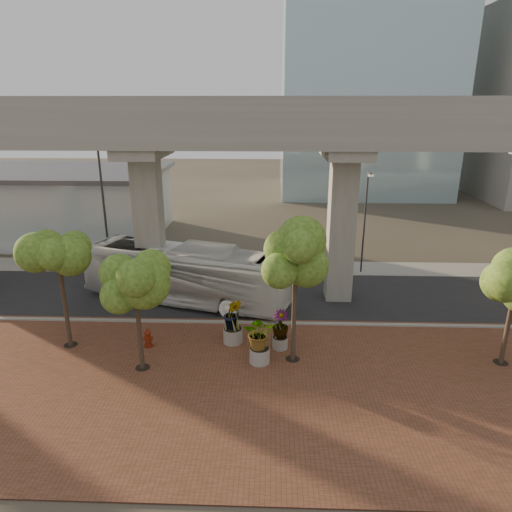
{
  "coord_description": "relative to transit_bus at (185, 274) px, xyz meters",
  "views": [
    {
      "loc": [
        1.7,
        -25.52,
        12.03
      ],
      "look_at": [
        0.76,
        0.5,
        3.3
      ],
      "focal_mm": 32.0,
      "sensor_mm": 36.0,
      "label": 1
    }
  ],
  "objects": [
    {
      "name": "streetlamp_west",
      "position": [
        -6.59,
        4.78,
        3.55
      ],
      "size": [
        0.46,
        1.34,
        9.26
      ],
      "color": "#29292E",
      "rests_on": "ground"
    },
    {
      "name": "brick_plaza",
      "position": [
        3.7,
        -9.08,
        -1.82
      ],
      "size": [
        70.0,
        13.0,
        0.06
      ],
      "primitive_type": "cube",
      "color": "brown",
      "rests_on": "ground"
    },
    {
      "name": "transit_bus",
      "position": [
        0.0,
        0.0,
        0.0
      ],
      "size": [
        13.59,
        6.99,
        3.7
      ],
      "primitive_type": "imported",
      "rotation": [
        0.0,
        0.0,
        1.26
      ],
      "color": "white",
      "rests_on": "ground"
    },
    {
      "name": "streetlamp_east",
      "position": [
        12.1,
        5.58,
        2.53
      ],
      "size": [
        0.37,
        1.09,
        7.49
      ],
      "color": "#2E2E33",
      "rests_on": "ground"
    },
    {
      "name": "far_sidewalk",
      "position": [
        3.7,
        6.42,
        -1.82
      ],
      "size": [
        90.0,
        3.0,
        0.06
      ],
      "primitive_type": "cube",
      "color": "gray",
      "rests_on": "ground"
    },
    {
      "name": "transit_viaduct",
      "position": [
        3.7,
        0.92,
        5.44
      ],
      "size": [
        72.0,
        5.6,
        12.4
      ],
      "color": "gray",
      "rests_on": "ground"
    },
    {
      "name": "fire_hydrant",
      "position": [
        -0.93,
        -5.86,
        -1.32
      ],
      "size": [
        0.49,
        0.44,
        0.99
      ],
      "color": "maroon",
      "rests_on": "ground"
    },
    {
      "name": "asphalt_road",
      "position": [
        3.7,
        0.92,
        -1.83
      ],
      "size": [
        90.0,
        8.0,
        0.04
      ],
      "primitive_type": "cube",
      "color": "black",
      "rests_on": "ground"
    },
    {
      "name": "planter_front",
      "position": [
        4.87,
        -7.18,
        -0.32
      ],
      "size": [
        2.2,
        2.2,
        2.42
      ],
      "color": "#ABA29A",
      "rests_on": "ground"
    },
    {
      "name": "ground",
      "position": [
        3.7,
        -1.08,
        -1.85
      ],
      "size": [
        160.0,
        160.0,
        0.0
      ],
      "primitive_type": "plane",
      "color": "#3C372C",
      "rests_on": "ground"
    },
    {
      "name": "street_tree_near_west",
      "position": [
        -0.69,
        -7.89,
        2.56
      ],
      "size": [
        3.73,
        3.73,
        6.07
      ],
      "color": "#473628",
      "rests_on": "ground"
    },
    {
      "name": "curb_strip",
      "position": [
        3.7,
        -3.08,
        -1.77
      ],
      "size": [
        70.0,
        0.25,
        0.16
      ],
      "primitive_type": "cube",
      "color": "gray",
      "rests_on": "ground"
    },
    {
      "name": "station_pavilion",
      "position": [
        -16.3,
        14.92,
        1.37
      ],
      "size": [
        23.0,
        13.0,
        6.3
      ],
      "color": "silver",
      "rests_on": "ground"
    },
    {
      "name": "planter_left",
      "position": [
        3.42,
        -5.28,
        -0.27
      ],
      "size": [
        2.27,
        2.27,
        2.5
      ],
      "color": "#ACA99C",
      "rests_on": "ground"
    },
    {
      "name": "street_tree_near_east",
      "position": [
        6.5,
        -6.86,
        3.52
      ],
      "size": [
        3.59,
        3.59,
        6.97
      ],
      "color": "#473628",
      "rests_on": "ground"
    },
    {
      "name": "planter_right",
      "position": [
        5.89,
        -5.79,
        -0.53
      ],
      "size": [
        1.95,
        1.95,
        2.08
      ],
      "color": "#A5A195",
      "rests_on": "ground"
    },
    {
      "name": "street_tree_far_west",
      "position": [
        -5.03,
        -5.88,
        3.29
      ],
      "size": [
        3.7,
        3.7,
        6.78
      ],
      "color": "#473628",
      "rests_on": "ground"
    }
  ]
}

